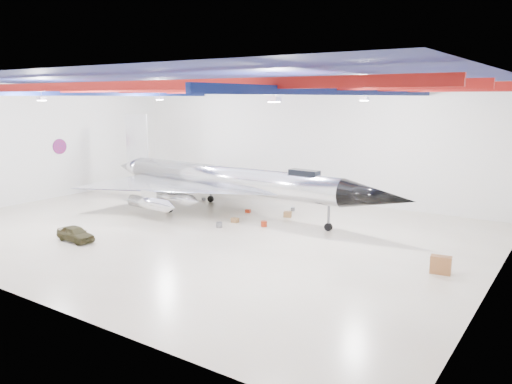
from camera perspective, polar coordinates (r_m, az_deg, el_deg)
The scene contains 17 objects.
floor at distance 37.86m, azimuth -6.09°, elevation -4.26°, with size 40.00×40.00×0.00m, color #C3B49B.
wall_back at distance 49.16m, azimuth 5.15°, elevation 5.74°, with size 40.00×40.00×0.00m, color silver.
wall_left at distance 51.99m, azimuth -23.41°, elevation 5.17°, with size 30.00×30.00×0.00m, color silver.
wall_right at distance 28.44m, azimuth 26.22°, elevation 0.99°, with size 30.00×30.00×0.00m, color silver.
ceiling at distance 36.59m, azimuth -6.44°, elevation 12.61°, with size 40.00×40.00×0.00m, color #0A0F38.
ceiling_structure at distance 36.58m, azimuth -6.42°, elevation 11.56°, with size 39.50×29.50×1.08m.
wall_roundel at distance 53.08m, azimuth -21.52°, elevation 4.86°, with size 1.50×1.50×0.10m, color #B21414.
jet_aircraft at distance 42.31m, azimuth -3.35°, elevation 1.11°, with size 30.11×17.78×8.21m.
jeep at distance 36.68m, azimuth -19.93°, elevation -4.49°, with size 1.26×3.13×1.07m, color #3C381E.
desk at distance 30.17m, azimuth 20.36°, elevation -7.81°, with size 1.13×0.56×1.03m, color brown.
toolbox_red at distance 42.98m, azimuth -0.92°, elevation -2.19°, with size 0.41×0.33×0.29m, color #9C280F.
engine_drum at distance 38.20m, azimuth -4.23°, elevation -3.77°, with size 0.46×0.46×0.42m, color #59595B.
parts_bin at distance 41.47m, azimuth 3.63°, elevation -2.57°, with size 0.65×0.52×0.46m, color olive.
crate_small at distance 48.35m, azimuth -6.00°, elevation -0.81°, with size 0.35×0.28×0.24m, color #59595B.
tool_chest at distance 38.40m, azimuth 0.91°, elevation -3.65°, with size 0.48×0.48×0.43m, color #9C280F.
oil_barrel at distance 39.66m, azimuth -2.42°, elevation -3.24°, with size 0.54×0.43×0.38m, color olive.
spares_box at distance 43.71m, azimuth 4.22°, elevation -1.97°, with size 0.35×0.35×0.32m, color #59595B.
Camera 1 is at (23.68, -27.87, 9.79)m, focal length 35.00 mm.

